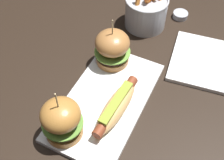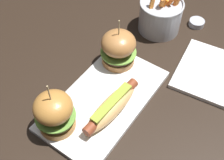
{
  "view_description": "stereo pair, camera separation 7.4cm",
  "coord_description": "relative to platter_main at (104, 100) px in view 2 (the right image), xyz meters",
  "views": [
    {
      "loc": [
        -0.38,
        -0.2,
        0.63
      ],
      "look_at": [
        0.03,
        0.0,
        0.05
      ],
      "focal_mm": 47.22,
      "sensor_mm": 36.0,
      "label": 1
    },
    {
      "loc": [
        -0.35,
        -0.27,
        0.63
      ],
      "look_at": [
        0.03,
        0.0,
        0.05
      ],
      "focal_mm": 47.22,
      "sensor_mm": 36.0,
      "label": 2
    }
  ],
  "objects": [
    {
      "name": "slider_right",
      "position": [
        0.13,
        0.04,
        0.06
      ],
      "size": [
        0.1,
        0.1,
        0.15
      ],
      "color": "#A86E3A",
      "rests_on": "platter_main"
    },
    {
      "name": "fries_bucket",
      "position": [
        0.33,
        0.03,
        0.04
      ],
      "size": [
        0.13,
        0.13,
        0.14
      ],
      "color": "#A8AAB2",
      "rests_on": "ground"
    },
    {
      "name": "hot_dog",
      "position": [
        -0.02,
        -0.04,
        0.03
      ],
      "size": [
        0.19,
        0.06,
        0.05
      ],
      "color": "tan",
      "rests_on": "platter_main"
    },
    {
      "name": "sauce_ramekin",
      "position": [
        0.42,
        -0.07,
        0.0
      ],
      "size": [
        0.05,
        0.05,
        0.02
      ],
      "color": "#A8AAB2",
      "rests_on": "ground"
    },
    {
      "name": "slider_left",
      "position": [
        -0.13,
        0.05,
        0.06
      ],
      "size": [
        0.1,
        0.1,
        0.15
      ],
      "color": "#B17534",
      "rests_on": "platter_main"
    },
    {
      "name": "platter_main",
      "position": [
        0.0,
        0.0,
        0.0
      ],
      "size": [
        0.35,
        0.19,
        0.01
      ],
      "primitive_type": "cube",
      "color": "white",
      "rests_on": "ground"
    },
    {
      "name": "ground_plane",
      "position": [
        0.0,
        0.0,
        -0.01
      ],
      "size": [
        3.0,
        3.0,
        0.0
      ],
      "primitive_type": "plane",
      "color": "black"
    },
    {
      "name": "side_plate",
      "position": [
        0.25,
        -0.2,
        -0.0
      ],
      "size": [
        0.22,
        0.22,
        0.01
      ],
      "primitive_type": "cube",
      "rotation": [
        0.0,
        0.0,
        0.13
      ],
      "color": "white",
      "rests_on": "ground"
    }
  ]
}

